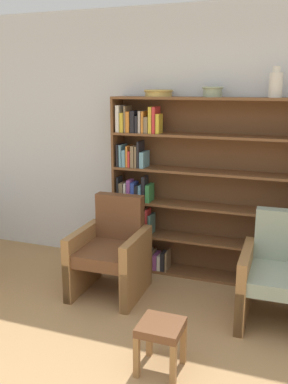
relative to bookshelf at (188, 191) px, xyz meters
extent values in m
cube|color=silver|center=(0.15, 0.17, 0.47)|extent=(12.00, 0.06, 2.75)
cube|color=brown|center=(-0.78, -0.02, 0.02)|extent=(0.02, 0.30, 1.86)
cube|color=brown|center=(0.21, -0.02, 0.94)|extent=(1.95, 0.30, 0.02)
cube|color=brown|center=(0.21, -0.02, -0.89)|extent=(1.95, 0.30, 0.03)
cube|color=brown|center=(0.21, 0.13, 0.02)|extent=(1.95, 0.01, 1.86)
cube|color=orange|center=(-0.73, -0.06, -0.77)|extent=(0.03, 0.17, 0.22)
cube|color=#388C47|center=(-0.70, -0.05, -0.78)|extent=(0.03, 0.19, 0.19)
cube|color=#7F6B4C|center=(-0.66, -0.06, -0.78)|extent=(0.04, 0.18, 0.20)
cube|color=#388C47|center=(-0.62, -0.07, -0.75)|extent=(0.02, 0.14, 0.27)
cube|color=#994C99|center=(-0.59, -0.08, -0.74)|extent=(0.03, 0.13, 0.27)
cube|color=white|center=(-0.56, -0.08, -0.78)|extent=(0.02, 0.13, 0.20)
cube|color=black|center=(-0.54, -0.07, -0.76)|extent=(0.02, 0.14, 0.24)
cube|color=#994C99|center=(-0.52, -0.05, -0.75)|extent=(0.02, 0.19, 0.26)
cube|color=#334CB2|center=(-0.48, -0.06, -0.78)|extent=(0.04, 0.18, 0.21)
cube|color=red|center=(-0.43, -0.07, -0.78)|extent=(0.03, 0.15, 0.21)
cube|color=white|center=(-0.40, -0.07, -0.78)|extent=(0.04, 0.16, 0.20)
cube|color=#7F6B4C|center=(-0.36, -0.05, -0.78)|extent=(0.02, 0.18, 0.20)
cube|color=#994C99|center=(-0.32, -0.06, -0.80)|extent=(0.04, 0.17, 0.17)
cube|color=white|center=(-0.27, -0.07, -0.80)|extent=(0.04, 0.15, 0.17)
cube|color=black|center=(-0.23, -0.08, -0.78)|extent=(0.04, 0.13, 0.21)
cube|color=#7F6B4C|center=(-0.19, -0.05, -0.77)|extent=(0.02, 0.18, 0.21)
cube|color=brown|center=(0.21, -0.02, -0.51)|extent=(1.95, 0.30, 0.03)
cube|color=#7F6B4C|center=(-0.74, -0.06, -0.37)|extent=(0.02, 0.18, 0.25)
cube|color=#B2A899|center=(-0.71, -0.07, -0.37)|extent=(0.03, 0.14, 0.25)
cube|color=red|center=(-0.67, -0.08, -0.38)|extent=(0.04, 0.13, 0.23)
cube|color=red|center=(-0.64, -0.05, -0.37)|extent=(0.02, 0.18, 0.24)
cube|color=#669EB2|center=(-0.61, -0.05, -0.40)|extent=(0.03, 0.19, 0.19)
cube|color=white|center=(-0.58, -0.05, -0.37)|extent=(0.04, 0.19, 0.25)
cube|color=#994C99|center=(-0.54, -0.05, -0.40)|extent=(0.02, 0.19, 0.18)
cube|color=#7F6B4C|center=(-0.50, -0.08, -0.37)|extent=(0.04, 0.13, 0.25)
cube|color=white|center=(-0.45, -0.05, -0.37)|extent=(0.04, 0.19, 0.25)
cube|color=red|center=(-0.41, -0.08, -0.36)|extent=(0.02, 0.14, 0.28)
cube|color=#4C756B|center=(-0.38, -0.06, -0.39)|extent=(0.03, 0.18, 0.22)
cube|color=brown|center=(0.21, -0.02, -0.15)|extent=(1.95, 0.30, 0.02)
cube|color=black|center=(-0.74, -0.08, -0.01)|extent=(0.02, 0.13, 0.25)
cube|color=#7F6B4C|center=(-0.70, -0.08, -0.04)|extent=(0.04, 0.13, 0.18)
cube|color=white|center=(-0.66, -0.07, -0.04)|extent=(0.03, 0.15, 0.19)
cube|color=#994C99|center=(-0.61, -0.08, -0.02)|extent=(0.04, 0.12, 0.22)
cube|color=#334CB2|center=(-0.57, -0.07, -0.03)|extent=(0.04, 0.14, 0.20)
cube|color=black|center=(-0.53, -0.08, -0.05)|extent=(0.04, 0.13, 0.17)
cube|color=#669EB2|center=(-0.49, -0.05, -0.05)|extent=(0.03, 0.18, 0.17)
cube|color=black|center=(-0.45, -0.08, 0.00)|extent=(0.04, 0.13, 0.27)
cube|color=#388C47|center=(-0.40, -0.06, -0.04)|extent=(0.04, 0.17, 0.19)
cube|color=brown|center=(0.21, -0.02, 0.22)|extent=(1.95, 0.30, 0.02)
cube|color=black|center=(-0.74, -0.05, 0.34)|extent=(0.02, 0.20, 0.23)
cube|color=#669EB2|center=(-0.70, -0.05, 0.34)|extent=(0.02, 0.18, 0.23)
cube|color=#669EB2|center=(-0.67, -0.06, 0.32)|extent=(0.04, 0.16, 0.18)
cube|color=orange|center=(-0.63, -0.06, 0.34)|extent=(0.02, 0.18, 0.22)
cube|color=red|center=(-0.61, -0.08, 0.31)|extent=(0.02, 0.14, 0.17)
cube|color=#7F6B4C|center=(-0.57, -0.07, 0.34)|extent=(0.04, 0.14, 0.22)
cube|color=#7F6B4C|center=(-0.53, -0.08, 0.34)|extent=(0.02, 0.12, 0.22)
cube|color=black|center=(-0.51, -0.05, 0.36)|extent=(0.02, 0.18, 0.27)
cube|color=#669EB2|center=(-0.47, -0.05, 0.31)|extent=(0.04, 0.20, 0.17)
cube|color=brown|center=(0.21, -0.02, 0.58)|extent=(1.95, 0.30, 0.02)
cube|color=white|center=(-0.73, -0.05, 0.72)|extent=(0.04, 0.19, 0.27)
cube|color=gold|center=(-0.68, -0.06, 0.69)|extent=(0.04, 0.18, 0.20)
cube|color=#7F6B4C|center=(-0.65, -0.05, 0.72)|extent=(0.02, 0.19, 0.27)
cube|color=orange|center=(-0.62, -0.05, 0.69)|extent=(0.04, 0.19, 0.21)
cube|color=black|center=(-0.57, -0.08, 0.70)|extent=(0.04, 0.14, 0.22)
cube|color=black|center=(-0.52, -0.05, 0.67)|extent=(0.03, 0.19, 0.17)
cube|color=#B2A899|center=(-0.49, -0.05, 0.70)|extent=(0.03, 0.19, 0.22)
cube|color=orange|center=(-0.46, -0.06, 0.70)|extent=(0.02, 0.17, 0.22)
cube|color=#7F6B4C|center=(-0.42, -0.05, 0.67)|extent=(0.04, 0.19, 0.16)
cube|color=gold|center=(-0.38, -0.07, 0.72)|extent=(0.03, 0.15, 0.26)
cube|color=red|center=(-0.34, -0.05, 0.72)|extent=(0.03, 0.18, 0.26)
cube|color=gold|center=(-0.30, -0.08, 0.69)|extent=(0.04, 0.13, 0.20)
cylinder|color=tan|center=(-0.33, -0.02, 0.98)|extent=(0.27, 0.27, 0.06)
torus|color=tan|center=(-0.33, -0.02, 1.01)|extent=(0.29, 0.29, 0.02)
cylinder|color=gray|center=(0.22, -0.02, 1.00)|extent=(0.18, 0.18, 0.09)
torus|color=gray|center=(0.22, -0.02, 1.04)|extent=(0.20, 0.20, 0.02)
cylinder|color=silver|center=(0.80, -0.02, 1.06)|extent=(0.12, 0.12, 0.22)
cylinder|color=silver|center=(0.80, -0.02, 1.20)|extent=(0.07, 0.07, 0.06)
cube|color=olive|center=(-0.28, -1.03, -0.71)|extent=(0.07, 0.07, 0.38)
cube|color=olive|center=(-0.85, -1.04, -0.71)|extent=(0.07, 0.07, 0.38)
cube|color=olive|center=(-0.29, -0.42, -0.71)|extent=(0.07, 0.07, 0.38)
cube|color=olive|center=(-0.86, -0.43, -0.71)|extent=(0.07, 0.07, 0.38)
cube|color=brown|center=(-0.57, -0.73, -0.49)|extent=(0.49, 0.65, 0.12)
cube|color=brown|center=(-0.58, -0.45, -0.22)|extent=(0.48, 0.13, 0.48)
cube|color=olive|center=(-0.29, -0.72, -0.59)|extent=(0.09, 0.68, 0.62)
cube|color=olive|center=(-0.85, -0.73, -0.59)|extent=(0.09, 0.68, 0.62)
cube|color=olive|center=(0.71, -1.04, -0.71)|extent=(0.07, 0.07, 0.38)
cube|color=olive|center=(0.69, -0.43, -0.71)|extent=(0.07, 0.07, 0.38)
cube|color=gray|center=(0.98, -0.73, -0.49)|extent=(0.49, 0.65, 0.12)
cube|color=gray|center=(0.98, -0.45, -0.22)|extent=(0.48, 0.13, 0.48)
cube|color=olive|center=(0.70, -0.74, -0.59)|extent=(0.09, 0.68, 0.62)
cube|color=olive|center=(0.12, -1.53, -0.75)|extent=(0.04, 0.04, 0.31)
cube|color=olive|center=(0.38, -1.53, -0.75)|extent=(0.04, 0.04, 0.31)
cube|color=olive|center=(0.12, -1.79, -0.75)|extent=(0.04, 0.04, 0.31)
cube|color=olive|center=(0.38, -1.79, -0.75)|extent=(0.04, 0.04, 0.31)
cube|color=brown|center=(0.25, -1.66, -0.57)|extent=(0.30, 0.30, 0.06)
camera|label=1|loc=(1.06, -4.18, 1.05)|focal=40.00mm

